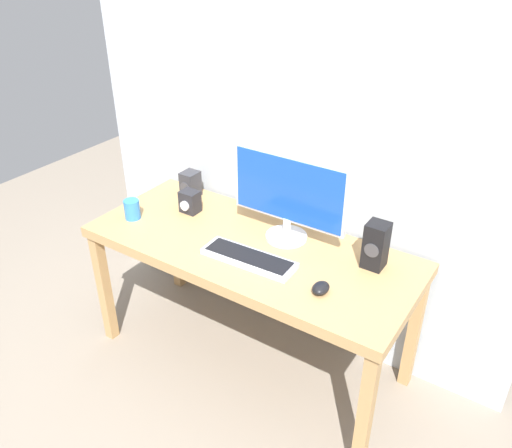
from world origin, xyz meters
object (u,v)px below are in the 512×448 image
at_px(audio_controller, 190,202).
at_px(speaker_right, 376,245).
at_px(monitor, 289,195).
at_px(desk, 250,257).
at_px(speaker_left, 190,184).
at_px(mouse, 321,288).
at_px(keyboard_primary, 249,258).
at_px(coffee_mug, 132,209).

bearing_deg(audio_controller, speaker_right, 3.65).
distance_m(monitor, speaker_right, 0.45).
bearing_deg(desk, monitor, 53.43).
relative_size(monitor, speaker_left, 4.04).
height_order(mouse, speaker_right, speaker_right).
height_order(keyboard_primary, audio_controller, audio_controller).
xyz_separation_m(desk, mouse, (0.44, -0.14, 0.09)).
height_order(monitor, audio_controller, monitor).
relative_size(mouse, speaker_left, 0.62).
bearing_deg(audio_controller, desk, -11.85).
height_order(monitor, coffee_mug, monitor).
bearing_deg(desk, keyboard_primary, -58.10).
distance_m(mouse, speaker_left, 1.04).
xyz_separation_m(desk, coffee_mug, (-0.63, -0.12, 0.12)).
distance_m(mouse, speaker_right, 0.32).
relative_size(desk, coffee_mug, 15.65).
height_order(monitor, keyboard_primary, monitor).
distance_m(speaker_right, audio_controller, 0.98).
height_order(monitor, speaker_left, monitor).
bearing_deg(audio_controller, coffee_mug, -132.89).
height_order(desk, mouse, mouse).
xyz_separation_m(desk, speaker_left, (-0.54, 0.23, 0.14)).
bearing_deg(speaker_left, speaker_right, -3.96).
height_order(desk, audio_controller, audio_controller).
relative_size(keyboard_primary, audio_controller, 3.80).
height_order(keyboard_primary, coffee_mug, coffee_mug).
xyz_separation_m(monitor, speaker_right, (0.43, 0.00, -0.12)).
relative_size(mouse, audio_controller, 0.77).
bearing_deg(audio_controller, speaker_left, 128.29).
xyz_separation_m(speaker_left, coffee_mug, (-0.09, -0.35, -0.02)).
relative_size(desk, speaker_right, 7.41).
relative_size(monitor, keyboard_primary, 1.31).
bearing_deg(speaker_right, keyboard_primary, -150.39).
relative_size(keyboard_primary, coffee_mug, 4.37).
bearing_deg(coffee_mug, speaker_right, 13.17).
height_order(desk, speaker_left, speaker_left).
bearing_deg(speaker_left, keyboard_primary, -29.29).
bearing_deg(speaker_left, mouse, -20.55).
relative_size(mouse, coffee_mug, 0.89).
relative_size(monitor, audio_controller, 4.98).
bearing_deg(desk, coffee_mug, -169.05).
distance_m(desk, speaker_left, 0.60).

